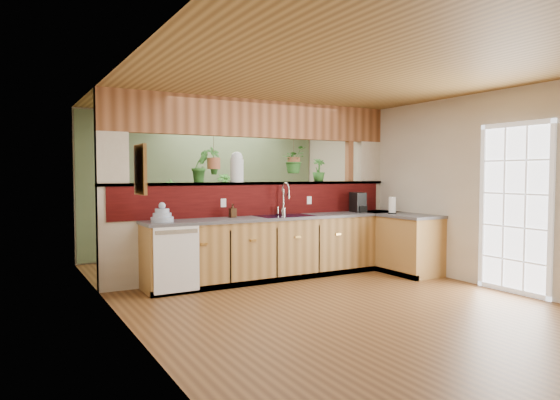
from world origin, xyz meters
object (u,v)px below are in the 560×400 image
dish_stack (162,216)px  paper_towel (392,206)px  faucet (285,197)px  soap_dispenser (233,211)px  shelving_console (200,230)px  glass_jar (237,167)px  coffee_maker (358,203)px

dish_stack → paper_towel: bearing=-7.4°
faucet → soap_dispenser: size_ratio=2.53×
soap_dispenser → paper_towel: (2.40, -0.61, 0.03)m
dish_stack → shelving_console: size_ratio=0.20×
faucet → shelving_console: size_ratio=0.34×
faucet → paper_towel: size_ratio=1.78×
dish_stack → shelving_console: 2.72m
dish_stack → faucet: bearing=5.6°
faucet → shelving_console: 2.29m
glass_jar → shelving_console: (0.13, 1.90, -1.11)m
paper_towel → glass_jar: (-2.22, 0.85, 0.59)m
glass_jar → paper_towel: bearing=-21.1°
coffee_maker → glass_jar: glass_jar is taller
soap_dispenser → shelving_console: bearing=81.9°
soap_dispenser → paper_towel: bearing=-14.2°
faucet → glass_jar: size_ratio=1.10×
soap_dispenser → glass_jar: glass_jar is taller
dish_stack → soap_dispenser: dish_stack is taller
soap_dispenser → paper_towel: 2.48m
shelving_console → soap_dispenser: bearing=-116.1°
soap_dispenser → faucet: bearing=1.8°
coffee_maker → shelving_console: 2.95m
dish_stack → paper_towel: size_ratio=1.05×
faucet → soap_dispenser: (-0.86, -0.03, -0.17)m
coffee_maker → shelving_console: (-1.84, 2.24, -0.55)m
paper_towel → shelving_console: size_ratio=0.19×
faucet → paper_towel: (1.54, -0.63, -0.14)m
dish_stack → soap_dispenser: 1.06m
paper_towel → shelving_console: 3.50m
faucet → glass_jar: (-0.68, 0.22, 0.45)m
coffee_maker → paper_towel: (0.25, -0.51, -0.02)m
coffee_maker → dish_stack: bearing=-169.5°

